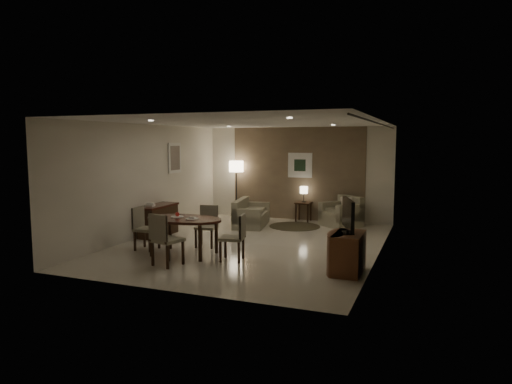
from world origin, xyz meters
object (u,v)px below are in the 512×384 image
at_px(chair_far, 206,227).
at_px(sofa, 252,213).
at_px(armchair, 341,211).
at_px(chair_right, 232,237).
at_px(chair_left, 147,229).
at_px(side_table, 303,212).
at_px(floor_lamp, 236,189).
at_px(dining_table, 184,236).
at_px(chair_near, 168,239).
at_px(tv_cabinet, 348,253).
at_px(console_desk, 158,220).

xyz_separation_m(chair_far, sofa, (-0.01, 2.67, -0.08)).
bearing_deg(armchair, chair_right, -67.12).
relative_size(chair_left, side_table, 1.63).
bearing_deg(chair_right, floor_lamp, -166.85).
height_order(dining_table, chair_near, chair_near).
distance_m(chair_near, armchair, 5.56).
relative_size(tv_cabinet, side_table, 1.62).
bearing_deg(side_table, floor_lamp, 179.94).
bearing_deg(sofa, chair_far, 169.62).
distance_m(tv_cabinet, floor_lamp, 6.37).
bearing_deg(sofa, dining_table, 168.21).
xyz_separation_m(chair_near, chair_far, (-0.03, 1.60, -0.05)).
height_order(chair_right, armchair, chair_right).
xyz_separation_m(chair_near, sofa, (-0.04, 4.27, -0.13)).
height_order(armchair, floor_lamp, floor_lamp).
relative_size(chair_left, floor_lamp, 0.53).
bearing_deg(console_desk, sofa, 51.18).
bearing_deg(floor_lamp, console_desk, -101.60).
bearing_deg(side_table, chair_near, -101.26).
bearing_deg(console_desk, tv_cabinet, -17.05).
relative_size(chair_far, armchair, 0.97).
bearing_deg(console_desk, chair_right, -29.33).
bearing_deg(dining_table, chair_left, 174.40).
xyz_separation_m(chair_near, armchair, (2.24, 5.09, -0.09)).
xyz_separation_m(console_desk, tv_cabinet, (4.89, -1.50, -0.03)).
relative_size(chair_near, chair_far, 1.10).
xyz_separation_m(sofa, side_table, (1.13, 1.19, -0.08)).
xyz_separation_m(chair_right, armchair, (1.27, 4.35, -0.05)).
height_order(sofa, floor_lamp, floor_lamp).
bearing_deg(side_table, chair_far, -106.17).
height_order(chair_far, floor_lamp, floor_lamp).
relative_size(console_desk, sofa, 0.78).
bearing_deg(chair_left, console_desk, 22.67).
height_order(console_desk, tv_cabinet, console_desk).
distance_m(console_desk, floor_lamp, 3.34).
height_order(dining_table, chair_right, chair_right).
xyz_separation_m(dining_table, chair_right, (1.09, -0.06, 0.08)).
bearing_deg(floor_lamp, side_table, -0.06).
bearing_deg(chair_near, side_table, -86.75).
distance_m(chair_right, floor_lamp, 5.14).
bearing_deg(chair_far, sofa, 81.25).
xyz_separation_m(tv_cabinet, dining_table, (-3.32, 0.07, 0.03)).
distance_m(tv_cabinet, sofa, 4.80).
bearing_deg(chair_near, dining_table, -67.25).
height_order(tv_cabinet, chair_near, chair_near).
xyz_separation_m(dining_table, chair_near, (0.12, -0.79, 0.11)).
height_order(chair_near, chair_far, chair_near).
xyz_separation_m(tv_cabinet, armchair, (-0.97, 4.36, 0.05)).
bearing_deg(sofa, chair_left, 152.41).
bearing_deg(console_desk, dining_table, -42.43).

